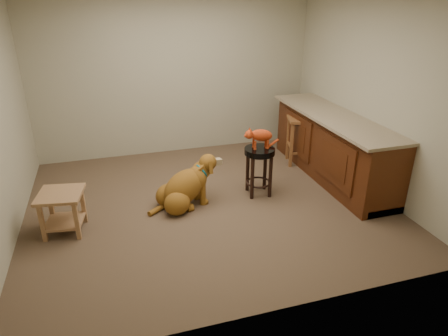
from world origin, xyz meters
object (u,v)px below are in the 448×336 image
object	(u,v)px
wood_stool	(300,140)
tabby_kitten	(259,136)
side_table	(62,206)
golden_retriever	(185,188)
padded_stool	(259,162)

from	to	relation	value
wood_stool	tabby_kitten	bearing A→B (deg)	-141.60
tabby_kitten	side_table	bearing A→B (deg)	-169.11
side_table	golden_retriever	size ratio (longest dim) A/B	0.52
tabby_kitten	wood_stool	bearing A→B (deg)	43.99
wood_stool	tabby_kitten	world-z (taller)	tabby_kitten
padded_stool	tabby_kitten	world-z (taller)	tabby_kitten
wood_stool	golden_retriever	world-z (taller)	wood_stool
wood_stool	tabby_kitten	size ratio (longest dim) A/B	1.45
wood_stool	tabby_kitten	distance (m)	1.38
padded_stool	side_table	world-z (taller)	padded_stool
padded_stool	side_table	xyz separation A→B (m)	(-2.45, -0.22, -0.14)
side_table	wood_stool	bearing A→B (deg)	16.68
padded_stool	tabby_kitten	size ratio (longest dim) A/B	1.29
padded_stool	side_table	size ratio (longest dim) A/B	1.21
golden_retriever	padded_stool	bearing A→B (deg)	-13.07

